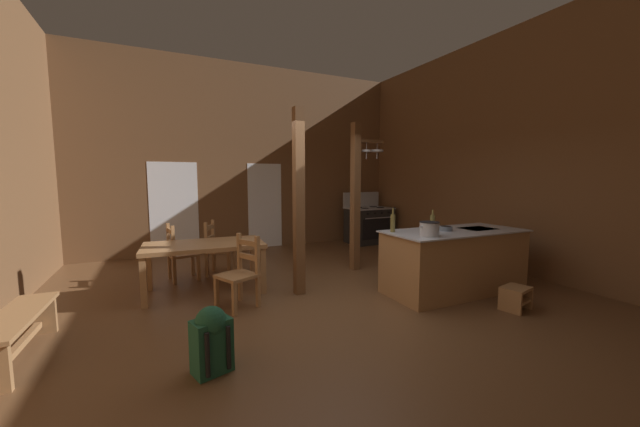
{
  "coord_description": "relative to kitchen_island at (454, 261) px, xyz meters",
  "views": [
    {
      "loc": [
        -2.04,
        -3.97,
        1.71
      ],
      "look_at": [
        0.27,
        0.82,
        1.15
      ],
      "focal_mm": 19.25,
      "sensor_mm": 36.0,
      "label": 1
    }
  ],
  "objects": [
    {
      "name": "ladderback_chair_at_table_end",
      "position": [
        -3.68,
        2.39,
        -0.01
      ],
      "size": [
        0.5,
        0.5,
        0.95
      ],
      "color": "#9E7044",
      "rests_on": "ground_plane"
    },
    {
      "name": "dining_table",
      "position": [
        -3.38,
        1.58,
        0.19
      ],
      "size": [
        1.75,
        1.01,
        0.74
      ],
      "color": "#9E7044",
      "rests_on": "ground_plane"
    },
    {
      "name": "stove_range",
      "position": [
        1.03,
        3.84,
        0.02
      ],
      "size": [
        1.18,
        0.87,
        1.32
      ],
      "color": "black",
      "rests_on": "ground_plane"
    },
    {
      "name": "bench_along_left_wall",
      "position": [
        -5.23,
        0.32,
        -0.16
      ],
      "size": [
        0.41,
        1.31,
        0.44
      ],
      "color": "#9E7044",
      "rests_on": "ground_plane"
    },
    {
      "name": "ladderback_chair_near_window",
      "position": [
        -3.05,
        2.47,
        -0.01
      ],
      "size": [
        0.59,
        0.59,
        0.95
      ],
      "color": "#9E7044",
      "rests_on": "ground_plane"
    },
    {
      "name": "glazed_door_back_left",
      "position": [
        -3.65,
        4.46,
        0.56
      ],
      "size": [
        1.0,
        0.01,
        2.05
      ],
      "primitive_type": "cube",
      "color": "white",
      "rests_on": "ground_plane"
    },
    {
      "name": "wall_back",
      "position": [
        -1.97,
        4.54,
        1.71
      ],
      "size": [
        8.28,
        0.14,
        4.35
      ],
      "primitive_type": "cube",
      "color": "brown",
      "rests_on": "ground_plane"
    },
    {
      "name": "kitchen_island",
      "position": [
        0.0,
        0.0,
        0.0
      ],
      "size": [
        2.17,
        0.99,
        0.93
      ],
      "color": "#9E7044",
      "rests_on": "ground_plane"
    },
    {
      "name": "backpack",
      "position": [
        -3.62,
        -0.68,
        -0.15
      ],
      "size": [
        0.37,
        0.36,
        0.6
      ],
      "color": "#1E5138",
      "rests_on": "ground_plane"
    },
    {
      "name": "bottle_short_on_counter",
      "position": [
        -0.94,
        0.27,
        0.6
      ],
      "size": [
        0.07,
        0.07,
        0.35
      ],
      "color": "brown",
      "rests_on": "kitchen_island"
    },
    {
      "name": "support_post_center",
      "position": [
        -2.14,
        0.9,
        0.89
      ],
      "size": [
        0.14,
        0.14,
        2.7
      ],
      "color": "brown",
      "rests_on": "ground_plane"
    },
    {
      "name": "ground_plane",
      "position": [
        -1.97,
        0.29,
        -0.51
      ],
      "size": [
        8.28,
        9.15,
        0.1
      ],
      "primitive_type": "cube",
      "color": "brown"
    },
    {
      "name": "glazed_panel_back_right",
      "position": [
        -1.59,
        4.46,
        0.56
      ],
      "size": [
        0.84,
        0.01,
        2.05
      ],
      "primitive_type": "cube",
      "color": "white",
      "rests_on": "ground_plane"
    },
    {
      "name": "step_stool",
      "position": [
        0.15,
        -0.9,
        -0.29
      ],
      "size": [
        0.41,
        0.35,
        0.3
      ],
      "color": "#9E7044",
      "rests_on": "ground_plane"
    },
    {
      "name": "wall_right",
      "position": [
        1.84,
        0.29,
        1.71
      ],
      "size": [
        0.14,
        9.15,
        4.35
      ],
      "primitive_type": "cube",
      "color": "brown",
      "rests_on": "ground_plane"
    },
    {
      "name": "stockpot_on_counter",
      "position": [
        -0.72,
        -0.22,
        0.56
      ],
      "size": [
        0.33,
        0.26,
        0.19
      ],
      "color": "#A8AAB2",
      "rests_on": "kitchen_island"
    },
    {
      "name": "support_post_with_pot_rack",
      "position": [
        -0.65,
        1.72,
        1.0
      ],
      "size": [
        0.69,
        0.25,
        2.7
      ],
      "color": "brown",
      "rests_on": "ground_plane"
    },
    {
      "name": "bottle_tall_on_counter",
      "position": [
        -0.27,
        0.19,
        0.59
      ],
      "size": [
        0.07,
        0.07,
        0.3
      ],
      "color": "brown",
      "rests_on": "kitchen_island"
    },
    {
      "name": "ladderback_chair_by_post",
      "position": [
        -3.04,
        0.76,
        -0.01
      ],
      "size": [
        0.58,
        0.58,
        0.95
      ],
      "color": "#9E7044",
      "rests_on": "ground_plane"
    },
    {
      "name": "mixing_bowl_on_counter",
      "position": [
        -0.14,
        0.04,
        0.5
      ],
      "size": [
        0.18,
        0.18,
        0.07
      ],
      "color": "slate",
      "rests_on": "kitchen_island"
    }
  ]
}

